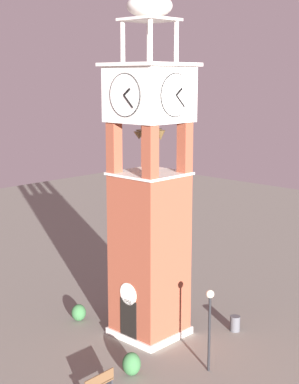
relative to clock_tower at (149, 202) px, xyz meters
The scene contains 7 objects.
ground 6.90m from the clock_tower, 90.39° to the left, with size 80.00×80.00×0.00m, color gray.
clock_tower is the anchor object (origin of this frame).
park_bench 8.95m from the clock_tower, 66.44° to the right, with size 0.50×1.61×0.95m.
lamp_post 6.31m from the clock_tower, 11.71° to the right, with size 0.36×0.36×3.79m.
trash_bin 7.86m from the clock_tower, 47.84° to the left, with size 0.52×0.52×0.80m, color #4C4C51.
shrub_near_entry 7.66m from the clock_tower, 159.35° to the right, with size 0.78×0.78×0.91m, color #336638.
shrub_left_of_tower 7.69m from the clock_tower, 56.86° to the right, with size 0.82×0.82×1.04m, color #336638.
Camera 1 is at (19.27, -20.17, 12.91)m, focal length 54.61 mm.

